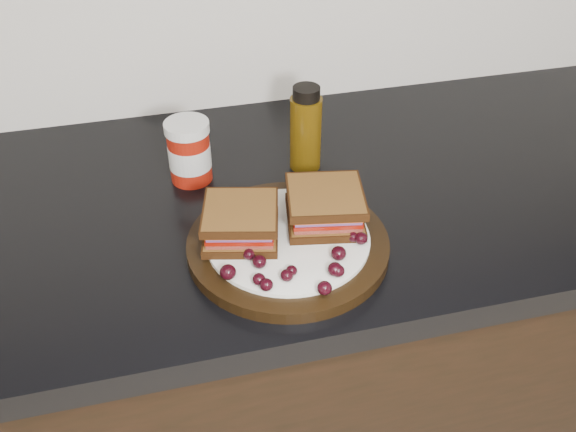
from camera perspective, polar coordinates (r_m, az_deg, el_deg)
The scene contains 31 objects.
base_cabinets at distance 1.33m, azimuth -13.56°, elevation -16.59°, with size 3.96×0.58×0.86m, color black.
countertop at distance 1.00m, azimuth -17.27°, elevation -1.35°, with size 3.98×0.60×0.04m, color black.
plate at distance 0.89m, azimuth 0.00°, elevation -2.59°, with size 0.28×0.28×0.02m, color black.
sandwich_left at distance 0.87m, azimuth -4.22°, elevation -0.56°, with size 0.10×0.10×0.05m, color brown, non-canonical shape.
sandwich_right at distance 0.90m, azimuth 3.32°, elevation 0.85°, with size 0.11×0.11×0.05m, color brown, non-canonical shape.
grape_0 at distance 0.82m, azimuth -5.36°, elevation -4.99°, with size 0.02×0.02×0.02m, color black.
grape_1 at distance 0.83m, azimuth -2.56°, elevation -4.09°, with size 0.02×0.02×0.02m, color black.
grape_2 at distance 0.81m, azimuth -2.60°, elevation -5.65°, with size 0.02×0.02×0.02m, color black.
grape_3 at distance 0.80m, azimuth -1.94°, elevation -6.13°, with size 0.02×0.02×0.02m, color black.
grape_4 at distance 0.81m, azimuth -0.10°, elevation -5.30°, with size 0.02×0.02×0.02m, color black.
grape_5 at distance 0.82m, azimuth 0.32°, elevation -4.88°, with size 0.02×0.02×0.01m, color black.
grape_6 at distance 0.79m, azimuth 3.26°, elevation -6.41°, with size 0.02×0.02×0.02m, color black.
grape_7 at distance 0.82m, azimuth 4.46°, elevation -4.89°, with size 0.02×0.02×0.02m, color black.
grape_8 at distance 0.82m, azimuth 4.20°, elevation -4.75°, with size 0.02×0.02×0.02m, color black.
grape_9 at distance 0.84m, azimuth 4.52°, elevation -3.33°, with size 0.02×0.02×0.02m, color black.
grape_10 at distance 0.87m, azimuth 6.52°, elevation -1.99°, with size 0.02×0.02×0.02m, color black.
grape_11 at distance 0.87m, azimuth 5.79°, elevation -1.85°, with size 0.02×0.02×0.01m, color black.
grape_12 at distance 0.88m, azimuth 5.04°, elevation -1.17°, with size 0.02×0.02×0.02m, color black.
grape_13 at distance 0.90m, azimuth 5.40°, elevation -0.02°, with size 0.02×0.02×0.02m, color black.
grape_14 at distance 0.91m, azimuth 3.88°, elevation 0.40°, with size 0.02×0.02×0.02m, color black.
grape_15 at distance 0.90m, azimuth 2.38°, elevation -0.18°, with size 0.02×0.02×0.02m, color black.
grape_16 at distance 0.90m, azimuth -4.41°, elevation -0.46°, with size 0.02×0.02×0.01m, color black.
grape_17 at distance 0.89m, azimuth -3.47°, elevation -0.78°, with size 0.02×0.02×0.02m, color black.
grape_18 at distance 0.88m, azimuth -5.53°, elevation -1.27°, with size 0.02×0.02×0.02m, color black.
grape_19 at distance 0.87m, azimuth -5.40°, elevation -2.10°, with size 0.02×0.02×0.02m, color black.
grape_20 at distance 0.84m, azimuth -3.48°, elevation -3.42°, with size 0.02×0.02×0.01m, color black.
grape_21 at distance 0.89m, azimuth -3.15°, elevation -0.69°, with size 0.02×0.02×0.02m, color black.
grape_22 at distance 0.87m, azimuth -4.54°, elevation -1.93°, with size 0.01×0.01×0.01m, color black.
grape_23 at distance 0.88m, azimuth -6.04°, elevation -1.37°, with size 0.02×0.02×0.02m, color black.
condiment_jar at distance 1.02m, azimuth -8.77°, elevation 5.70°, with size 0.07×0.07×0.10m, color maroon.
oil_bottle at distance 1.03m, azimuth 1.58°, elevation 7.82°, with size 0.05×0.05×0.14m, color #493207.
Camera 1 is at (0.11, 0.91, 1.49)m, focal length 40.00 mm.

